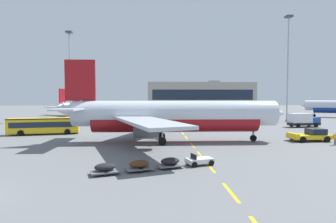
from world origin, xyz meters
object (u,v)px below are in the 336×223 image
at_px(airliner_foreground, 171,116).
at_px(baggage_train, 155,164).
at_px(apron_light_mast_near, 70,66).
at_px(pushback_tug, 311,135).
at_px(ground_crew_worker, 336,138).
at_px(fuel_service_truck, 303,120).
at_px(apron_shuttle_bus, 44,125).
at_px(apron_light_mast_far, 288,58).
at_px(airliner_mid_left, 79,107).

bearing_deg(airliner_foreground, baggage_train, -99.00).
relative_size(airliner_foreground, apron_light_mast_near, 1.32).
height_order(pushback_tug, ground_crew_worker, pushback_tug).
height_order(fuel_service_truck, baggage_train, fuel_service_truck).
height_order(baggage_train, apron_light_mast_near, apron_light_mast_near).
xyz_separation_m(airliner_foreground, fuel_service_truck, (31.39, 19.62, -2.30)).
height_order(airliner_foreground, fuel_service_truck, airliner_foreground).
xyz_separation_m(apron_shuttle_bus, apron_light_mast_near, (-4.93, 31.38, 14.47)).
xyz_separation_m(apron_shuttle_bus, apron_light_mast_far, (57.21, 23.70, 16.17)).
height_order(baggage_train, ground_crew_worker, ground_crew_worker).
relative_size(airliner_mid_left, fuel_service_truck, 3.87).
height_order(ground_crew_worker, apron_light_mast_near, apron_light_mast_near).
xyz_separation_m(airliner_mid_left, apron_shuttle_bus, (9.32, -56.89, -1.48)).
xyz_separation_m(airliner_foreground, pushback_tug, (21.42, -0.18, -3.05)).
height_order(apron_shuttle_bus, ground_crew_worker, apron_shuttle_bus).
height_order(airliner_foreground, apron_shuttle_bus, airliner_foreground).
bearing_deg(pushback_tug, apron_shuttle_bus, 167.20).
distance_m(fuel_service_truck, baggage_train, 48.88).
bearing_deg(ground_crew_worker, baggage_train, -154.98).
distance_m(pushback_tug, apron_shuttle_bus, 45.16).
bearing_deg(baggage_train, airliner_mid_left, 109.69).
bearing_deg(airliner_mid_left, pushback_tug, -51.43).
xyz_separation_m(airliner_mid_left, ground_crew_worker, (54.87, -70.45, -2.26)).
distance_m(fuel_service_truck, ground_crew_worker, 24.86).
bearing_deg(apron_light_mast_far, baggage_train, -127.03).
distance_m(baggage_train, apron_light_mast_near, 64.05).
height_order(airliner_mid_left, apron_light_mast_near, apron_light_mast_near).
distance_m(airliner_mid_left, apron_light_mast_near, 28.96).
height_order(airliner_mid_left, fuel_service_truck, airliner_mid_left).
bearing_deg(airliner_mid_left, apron_shuttle_bus, -80.70).
xyz_separation_m(fuel_service_truck, baggage_train, (-33.86, -35.23, -1.11)).
bearing_deg(airliner_mid_left, apron_light_mast_near, -80.25).
height_order(pushback_tug, baggage_train, pushback_tug).
bearing_deg(apron_light_mast_far, pushback_tug, -111.36).
bearing_deg(ground_crew_worker, airliner_mid_left, 127.91).
bearing_deg(ground_crew_worker, apron_light_mast_near, 138.32).
xyz_separation_m(ground_crew_worker, apron_light_mast_near, (-50.49, 44.95, 15.26)).
relative_size(apron_shuttle_bus, apron_light_mast_near, 0.47).
bearing_deg(apron_shuttle_bus, pushback_tug, -12.80).
distance_m(airliner_mid_left, apron_shuttle_bus, 57.66).
bearing_deg(apron_light_mast_near, apron_shuttle_bus, -81.07).
distance_m(pushback_tug, baggage_train, 28.44).
relative_size(pushback_tug, apron_shuttle_bus, 0.50).
relative_size(pushback_tug, airliner_mid_left, 0.22).
xyz_separation_m(pushback_tug, apron_shuttle_bus, (-44.03, 10.00, 0.85)).
relative_size(pushback_tug, apron_light_mast_far, 0.21).
distance_m(airliner_mid_left, fuel_service_truck, 78.92).
bearing_deg(apron_light_mast_near, ground_crew_worker, -41.68).
bearing_deg(apron_shuttle_bus, airliner_mid_left, 99.30).
xyz_separation_m(pushback_tug, airliner_mid_left, (-53.35, 66.89, 2.33)).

